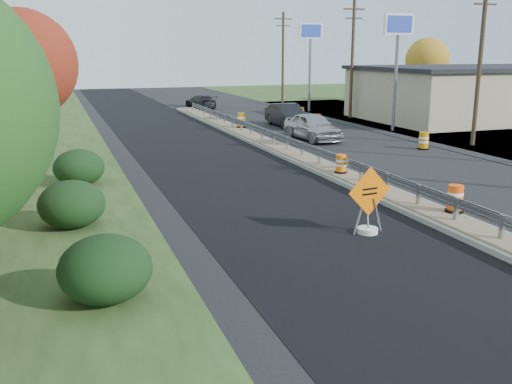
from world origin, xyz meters
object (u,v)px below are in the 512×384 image
object	(u,v)px
barrel_median_near	(455,199)
car_silver	(313,127)
barrel_median_mid	(341,164)
car_dark_mid	(287,115)
barrel_median_far	(241,121)
caution_sign	(368,217)
barrel_shoulder_near	(424,141)
barrel_shoulder_far	(302,112)
barrel_shoulder_mid	(318,120)
car_dark_far	(201,102)

from	to	relation	value
barrel_median_near	car_silver	size ratio (longest dim) A/B	0.18
barrel_median_mid	car_dark_mid	size ratio (longest dim) A/B	0.16
barrel_median_far	car_silver	xyz separation A→B (m)	(2.90, -5.57, 0.13)
barrel_median_near	car_silver	distance (m)	17.60
caution_sign	barrel_shoulder_near	bearing A→B (deg)	41.92
barrel_median_mid	car_silver	world-z (taller)	car_silver
barrel_shoulder_far	barrel_shoulder_mid	bearing A→B (deg)	-101.05
barrel_shoulder_mid	car_dark_mid	bearing A→B (deg)	-177.09
barrel_shoulder_far	car_dark_far	distance (m)	11.87
barrel_median_near	car_silver	xyz separation A→B (m)	(2.90, 17.36, 0.18)
car_dark_mid	car_silver	bearing A→B (deg)	-97.54
car_silver	car_dark_far	world-z (taller)	car_silver
barrel_median_mid	car_dark_far	size ratio (longest dim) A/B	0.18
caution_sign	barrel_shoulder_far	xyz separation A→B (m)	(11.05, 29.87, -0.15)
barrel_median_near	barrel_median_mid	bearing A→B (deg)	95.22
barrel_median_mid	barrel_shoulder_mid	world-z (taller)	barrel_median_mid
barrel_shoulder_near	barrel_shoulder_mid	world-z (taller)	barrel_shoulder_near
barrel_median_near	barrel_median_far	bearing A→B (deg)	90.00
barrel_shoulder_far	car_silver	distance (m)	12.91
barrel_median_near	barrel_median_far	world-z (taller)	barrel_median_far
barrel_median_near	car_dark_far	size ratio (longest dim) A/B	0.20
barrel_median_near	barrel_shoulder_mid	size ratio (longest dim) A/B	1.11
car_dark_far	barrel_median_mid	bearing A→B (deg)	79.48
car_dark_mid	car_dark_far	world-z (taller)	car_dark_mid
barrel_median_mid	barrel_shoulder_near	size ratio (longest dim) A/B	0.82
barrel_shoulder_near	car_dark_mid	world-z (taller)	car_dark_mid
car_dark_far	car_dark_mid	bearing A→B (deg)	92.31
barrel_median_near	barrel_shoulder_near	bearing A→B (deg)	58.58
car_silver	car_dark_mid	bearing A→B (deg)	77.04
barrel_median_far	barrel_shoulder_mid	bearing A→B (deg)	9.61
barrel_median_far	car_silver	bearing A→B (deg)	-62.49
barrel_shoulder_near	car_dark_mid	size ratio (longest dim) A/B	0.19
barrel_shoulder_near	car_dark_far	bearing A→B (deg)	102.54
barrel_shoulder_mid	car_silver	size ratio (longest dim) A/B	0.17
barrel_median_near	barrel_median_mid	size ratio (longest dim) A/B	1.13
barrel_median_near	barrel_median_far	xyz separation A→B (m)	(0.00, 22.93, 0.04)
barrel_median_far	barrel_shoulder_mid	distance (m)	6.55
barrel_median_near	barrel_shoulder_near	xyz separation A→B (m)	(7.36, 12.04, -0.20)
barrel_shoulder_mid	barrel_shoulder_far	bearing A→B (deg)	78.95
barrel_shoulder_mid	car_dark_far	distance (m)	16.32
car_silver	car_dark_far	size ratio (longest dim) A/B	1.09
barrel_median_far	barrel_shoulder_near	xyz separation A→B (m)	(7.36, -10.90, -0.24)
car_silver	car_dark_mid	world-z (taller)	car_silver
barrel_median_mid	car_dark_far	bearing A→B (deg)	86.70
barrel_median_far	car_dark_far	xyz separation A→B (m)	(1.25, 16.56, -0.05)
barrel_median_mid	car_silver	distance (m)	11.07
car_dark_far	barrel_shoulder_near	bearing A→B (deg)	95.31
barrel_median_mid	car_silver	xyz separation A→B (m)	(3.53, 10.48, 0.23)
car_silver	car_dark_far	bearing A→B (deg)	89.74
barrel_shoulder_far	car_dark_far	world-z (taller)	car_dark_far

